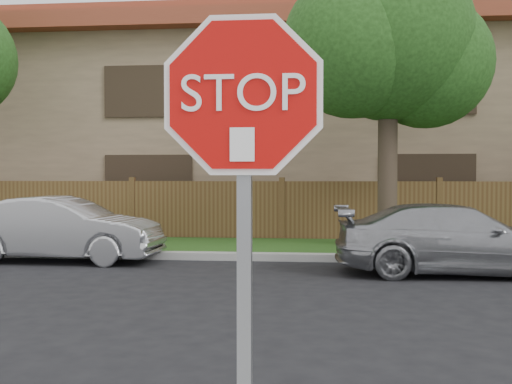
# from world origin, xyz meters

# --- Properties ---
(far_curb) EXTENTS (70.00, 0.30, 0.15)m
(far_curb) POSITION_xyz_m (0.00, 8.15, 0.07)
(far_curb) COLOR gray
(far_curb) RESTS_ON ground
(grass_strip) EXTENTS (70.00, 3.00, 0.12)m
(grass_strip) POSITION_xyz_m (0.00, 9.80, 0.06)
(grass_strip) COLOR #1E4714
(grass_strip) RESTS_ON ground
(fence) EXTENTS (70.00, 0.12, 1.60)m
(fence) POSITION_xyz_m (0.00, 11.40, 0.80)
(fence) COLOR #55371E
(fence) RESTS_ON ground
(apartment_building) EXTENTS (35.20, 9.20, 7.20)m
(apartment_building) POSITION_xyz_m (0.00, 17.00, 3.53)
(apartment_building) COLOR #856D52
(apartment_building) RESTS_ON ground
(tree_mid) EXTENTS (4.80, 3.90, 7.35)m
(tree_mid) POSITION_xyz_m (2.52, 9.57, 4.87)
(tree_mid) COLOR #382B21
(tree_mid) RESTS_ON ground
(stop_sign) EXTENTS (1.01, 0.13, 2.55)m
(stop_sign) POSITION_xyz_m (0.53, -1.48, 1.83)
(stop_sign) COLOR gray
(stop_sign) RESTS_ON sidewalk_near
(sedan_left) EXTENTS (4.06, 1.49, 1.33)m
(sedan_left) POSITION_xyz_m (-4.30, 7.60, 0.66)
(sedan_left) COLOR #A9AAAE
(sedan_left) RESTS_ON ground
(sedan_right) EXTENTS (4.35, 1.83, 1.25)m
(sedan_right) POSITION_xyz_m (3.38, 6.79, 0.63)
(sedan_right) COLOR #98999E
(sedan_right) RESTS_ON ground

